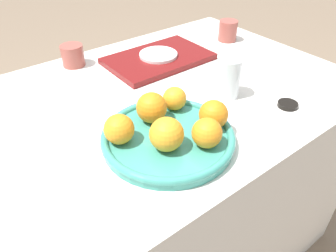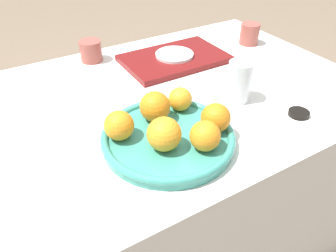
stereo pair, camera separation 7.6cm
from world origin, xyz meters
name	(u,v)px [view 1 (the left image)]	position (x,y,z in m)	size (l,w,h in m)	color
ground_plane	(157,247)	(0.00, 0.00, 0.00)	(12.00, 12.00, 0.00)	#7A6651
table	(154,186)	(0.00, 0.00, 0.38)	(1.26, 0.82, 0.76)	silver
fruit_platter	(168,137)	(-0.09, -0.20, 0.78)	(0.32, 0.32, 0.03)	teal
orange_0	(213,115)	(0.02, -0.24, 0.82)	(0.07, 0.07, 0.07)	orange
orange_1	(167,134)	(-0.12, -0.23, 0.82)	(0.08, 0.08, 0.08)	orange
orange_2	(119,129)	(-0.19, -0.15, 0.82)	(0.07, 0.07, 0.07)	orange
orange_3	(152,108)	(-0.09, -0.13, 0.82)	(0.08, 0.08, 0.08)	orange
orange_4	(175,98)	(-0.01, -0.12, 0.81)	(0.06, 0.06, 0.06)	orange
orange_5	(207,133)	(-0.05, -0.28, 0.82)	(0.07, 0.07, 0.07)	orange
water_glass	(228,78)	(0.18, -0.13, 0.82)	(0.07, 0.07, 0.12)	silver
serving_tray	(158,59)	(0.16, 0.17, 0.77)	(0.35, 0.23, 0.02)	maroon
side_plate	(158,55)	(0.16, 0.17, 0.79)	(0.13, 0.13, 0.01)	white
cup_0	(228,31)	(0.48, 0.16, 0.80)	(0.07, 0.07, 0.08)	#9E4C42
cup_1	(73,55)	(-0.09, 0.33, 0.80)	(0.08, 0.08, 0.07)	#9E4C42
soy_dish	(288,105)	(0.27, -0.28, 0.77)	(0.06, 0.06, 0.01)	black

